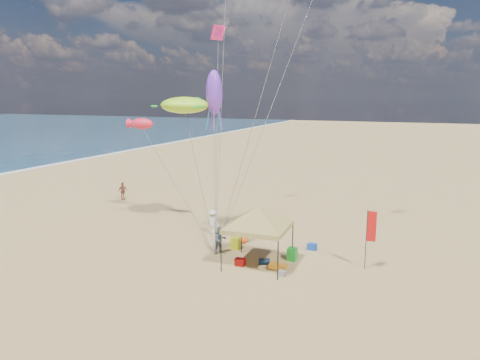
{
  "coord_description": "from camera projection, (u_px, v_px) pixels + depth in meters",
  "views": [
    {
      "loc": [
        10.02,
        -21.08,
        9.05
      ],
      "look_at": [
        0.0,
        3.0,
        4.0
      ],
      "focal_mm": 32.65,
      "sensor_mm": 36.0,
      "label": 1
    }
  ],
  "objects": [
    {
      "name": "ground",
      "position": [
        220.0,
        259.0,
        24.6
      ],
      "size": [
        280.0,
        280.0,
        0.0
      ],
      "primitive_type": "plane",
      "color": "tan",
      "rests_on": "ground"
    },
    {
      "name": "canopy_tent",
      "position": [
        258.0,
        209.0,
        23.1
      ],
      "size": [
        6.17,
        6.17,
        3.81
      ],
      "color": "black",
      "rests_on": "ground"
    },
    {
      "name": "feather_flag",
      "position": [
        370.0,
        230.0,
        22.73
      ],
      "size": [
        0.5,
        0.04,
        3.24
      ],
      "color": "black",
      "rests_on": "ground"
    },
    {
      "name": "cooler_red",
      "position": [
        240.0,
        262.0,
        23.64
      ],
      "size": [
        0.54,
        0.38,
        0.38
      ],
      "primitive_type": "cube",
      "color": "red",
      "rests_on": "ground"
    },
    {
      "name": "cooler_blue",
      "position": [
        312.0,
        247.0,
        26.01
      ],
      "size": [
        0.54,
        0.38,
        0.38
      ],
      "primitive_type": "cube",
      "color": "#1443AA",
      "rests_on": "ground"
    },
    {
      "name": "bag_navy",
      "position": [
        264.0,
        262.0,
        23.72
      ],
      "size": [
        0.69,
        0.54,
        0.36
      ],
      "primitive_type": "cylinder",
      "rotation": [
        0.0,
        1.57,
        0.35
      ],
      "color": "black",
      "rests_on": "ground"
    },
    {
      "name": "bag_orange",
      "position": [
        242.0,
        240.0,
        27.17
      ],
      "size": [
        0.54,
        0.69,
        0.36
      ],
      "primitive_type": "cylinder",
      "rotation": [
        0.0,
        1.57,
        1.22
      ],
      "color": "#FD580E",
      "rests_on": "ground"
    },
    {
      "name": "chair_green",
      "position": [
        292.0,
        254.0,
        24.37
      ],
      "size": [
        0.5,
        0.5,
        0.7
      ],
      "primitive_type": "cube",
      "color": "#1B9527",
      "rests_on": "ground"
    },
    {
      "name": "chair_yellow",
      "position": [
        236.0,
        243.0,
        26.17
      ],
      "size": [
        0.5,
        0.5,
        0.7
      ],
      "primitive_type": "cube",
      "color": "#EFFF1C",
      "rests_on": "ground"
    },
    {
      "name": "crate_grey",
      "position": [
        282.0,
        273.0,
        22.24
      ],
      "size": [
        0.34,
        0.3,
        0.28
      ],
      "primitive_type": "cube",
      "color": "gray",
      "rests_on": "ground"
    },
    {
      "name": "beach_cart",
      "position": [
        278.0,
        266.0,
        23.03
      ],
      "size": [
        0.9,
        0.5,
        0.24
      ],
      "primitive_type": "cube",
      "color": "#C67816",
      "rests_on": "ground"
    },
    {
      "name": "person_near_a",
      "position": [
        246.0,
        228.0,
        27.34
      ],
      "size": [
        0.74,
        0.63,
        1.73
      ],
      "primitive_type": "imported",
      "rotation": [
        0.0,
        0.0,
        3.56
      ],
      "color": "tan",
      "rests_on": "ground"
    },
    {
      "name": "person_near_b",
      "position": [
        220.0,
        240.0,
        25.35
      ],
      "size": [
        0.95,
        0.99,
        1.6
      ],
      "primitive_type": "imported",
      "rotation": [
        0.0,
        0.0,
        0.95
      ],
      "color": "#3B4750",
      "rests_on": "ground"
    },
    {
      "name": "person_near_c",
      "position": [
        213.0,
        222.0,
        28.92
      ],
      "size": [
        1.08,
        0.65,
        1.64
      ],
      "primitive_type": "imported",
      "rotation": [
        0.0,
        0.0,
        3.1
      ],
      "color": "silver",
      "rests_on": "ground"
    },
    {
      "name": "person_far_a",
      "position": [
        123.0,
        191.0,
        38.5
      ],
      "size": [
        0.66,
        0.99,
        1.56
      ],
      "primitive_type": "imported",
      "rotation": [
        0.0,
        0.0,
        1.24
      ],
      "color": "brown",
      "rests_on": "ground"
    },
    {
      "name": "turtle_kite",
      "position": [
        185.0,
        105.0,
        27.66
      ],
      "size": [
        3.72,
        3.27,
        1.06
      ],
      "primitive_type": "ellipsoid",
      "rotation": [
        0.0,
        0.0,
        0.26
      ],
      "color": "#AEFF25",
      "rests_on": "ground"
    },
    {
      "name": "fish_kite",
      "position": [
        142.0,
        124.0,
        31.28
      ],
      "size": [
        1.95,
        1.25,
        0.8
      ],
      "primitive_type": "ellipsoid",
      "rotation": [
        0.0,
        0.0,
        0.21
      ],
      "color": "#FF2646",
      "rests_on": "ground"
    },
    {
      "name": "squid_kite",
      "position": [
        214.0,
        92.0,
        27.43
      ],
      "size": [
        1.26,
        1.26,
        2.76
      ],
      "primitive_type": "ellipsoid",
      "rotation": [
        0.0,
        0.0,
        -0.21
      ],
      "color": "#7B36DA",
      "rests_on": "ground"
    },
    {
      "name": "stunt_kite_pink",
      "position": [
        218.0,
        33.0,
        37.46
      ],
      "size": [
        1.13,
        1.4,
        1.18
      ],
      "primitive_type": "cube",
      "rotation": [
        0.44,
        0.0,
        1.07
      ],
      "color": "#FC267F",
      "rests_on": "ground"
    }
  ]
}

